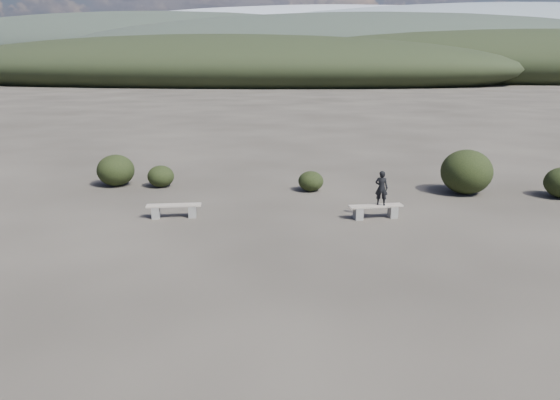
# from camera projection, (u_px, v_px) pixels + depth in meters

# --- Properties ---
(ground) EXTENTS (1200.00, 1200.00, 0.00)m
(ground) POSITION_uv_depth(u_px,v_px,m) (286.00, 301.00, 10.61)
(ground) COLOR #302B25
(ground) RESTS_ON ground
(bench_left) EXTENTS (1.63, 0.70, 0.40)m
(bench_left) POSITION_uv_depth(u_px,v_px,m) (174.00, 210.00, 16.06)
(bench_left) COLOR slate
(bench_left) RESTS_ON ground
(bench_right) EXTENTS (1.62, 0.80, 0.40)m
(bench_right) POSITION_uv_depth(u_px,v_px,m) (376.00, 210.00, 15.99)
(bench_right) COLOR slate
(bench_right) RESTS_ON ground
(seated_person) EXTENTS (0.41, 0.31, 1.03)m
(seated_person) POSITION_uv_depth(u_px,v_px,m) (381.00, 188.00, 15.85)
(seated_person) COLOR black
(seated_person) RESTS_ON bench_right
(shrub_a) EXTENTS (0.96, 0.96, 0.79)m
(shrub_a) POSITION_uv_depth(u_px,v_px,m) (161.00, 176.00, 19.86)
(shrub_a) COLOR black
(shrub_a) RESTS_ON ground
(shrub_c) EXTENTS (0.89, 0.89, 0.71)m
(shrub_c) POSITION_uv_depth(u_px,v_px,m) (311.00, 181.00, 19.25)
(shrub_c) COLOR black
(shrub_c) RESTS_ON ground
(shrub_d) EXTENTS (1.76, 1.76, 1.54)m
(shrub_d) POSITION_uv_depth(u_px,v_px,m) (467.00, 172.00, 18.79)
(shrub_d) COLOR black
(shrub_d) RESTS_ON ground
(shrub_f) EXTENTS (1.36, 1.36, 1.15)m
(shrub_f) POSITION_uv_depth(u_px,v_px,m) (116.00, 170.00, 20.02)
(shrub_f) COLOR black
(shrub_f) RESTS_ON ground
(mountain_ridges) EXTENTS (500.00, 400.00, 56.00)m
(mountain_ridges) POSITION_uv_depth(u_px,v_px,m) (341.00, 47.00, 334.02)
(mountain_ridges) COLOR black
(mountain_ridges) RESTS_ON ground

